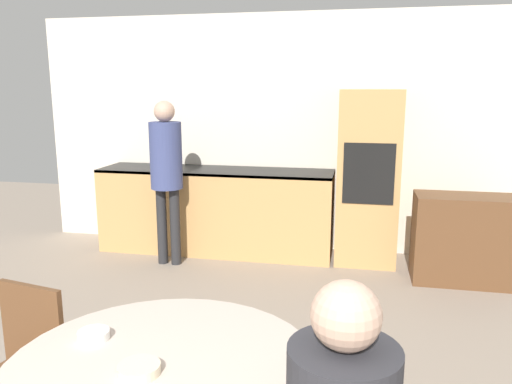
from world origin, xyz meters
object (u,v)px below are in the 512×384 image
at_px(oven_unit, 368,178).
at_px(bowl_centre, 139,369).
at_px(sideboard, 463,239).
at_px(person_standing, 166,164).
at_px(bowl_far, 94,335).
at_px(chair_far_left, 20,367).

distance_m(oven_unit, bowl_centre, 3.74).
bearing_deg(sideboard, person_standing, -178.31).
relative_size(oven_unit, sideboard, 1.97).
relative_size(oven_unit, bowl_far, 13.48).
bearing_deg(person_standing, sideboard, 1.69).
distance_m(oven_unit, person_standing, 2.07).
relative_size(chair_far_left, person_standing, 0.52).
xyz_separation_m(sideboard, bowl_centre, (-1.77, -3.21, 0.36)).
bearing_deg(person_standing, bowl_far, -74.26).
height_order(oven_unit, person_standing, oven_unit).
height_order(chair_far_left, person_standing, person_standing).
xyz_separation_m(chair_far_left, bowl_far, (0.48, -0.13, 0.29)).
relative_size(sideboard, bowl_centre, 5.66).
bearing_deg(person_standing, chair_far_left, -83.00).
bearing_deg(person_standing, bowl_centre, -70.24).
bearing_deg(bowl_centre, oven_unit, 76.46).
xyz_separation_m(oven_unit, chair_far_left, (-1.66, -3.30, -0.40)).
height_order(bowl_centre, bowl_far, same).
distance_m(oven_unit, bowl_far, 3.63).
relative_size(oven_unit, bowl_centre, 11.15).
bearing_deg(person_standing, oven_unit, 14.26).
bearing_deg(bowl_far, chair_far_left, 164.87).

